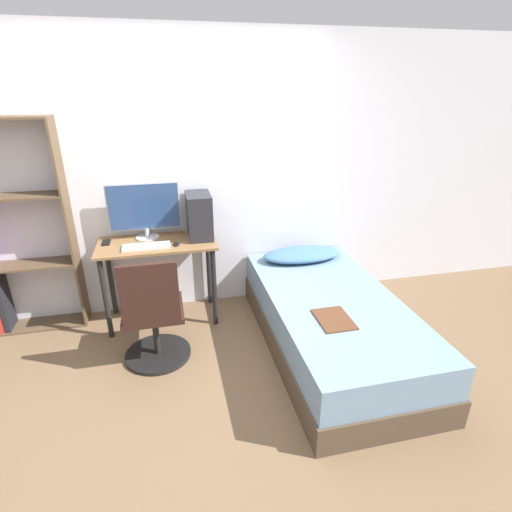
{
  "coord_description": "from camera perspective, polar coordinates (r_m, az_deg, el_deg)",
  "views": [
    {
      "loc": [
        -0.17,
        -2.26,
        2.04
      ],
      "look_at": [
        0.5,
        0.66,
        0.75
      ],
      "focal_mm": 28.0,
      "sensor_mm": 36.0,
      "label": 1
    }
  ],
  "objects": [
    {
      "name": "wall_back",
      "position": [
        3.73,
        -10.23,
        10.71
      ],
      "size": [
        8.0,
        0.05,
        2.5
      ],
      "color": "silver",
      "rests_on": "ground_plane"
    },
    {
      "name": "monitor",
      "position": [
        3.65,
        -15.66,
        6.48
      ],
      "size": [
        0.62,
        0.21,
        0.5
      ],
      "color": "#B7B7BC",
      "rests_on": "desk"
    },
    {
      "name": "magazine",
      "position": [
        2.97,
        11.07,
        -8.85
      ],
      "size": [
        0.24,
        0.32,
        0.01
      ],
      "color": "#56331E",
      "rests_on": "bed"
    },
    {
      "name": "phone",
      "position": [
        3.71,
        -20.61,
        1.82
      ],
      "size": [
        0.07,
        0.14,
        0.01
      ],
      "color": "black",
      "rests_on": "desk"
    },
    {
      "name": "office_chair",
      "position": [
        3.22,
        -14.33,
        -9.23
      ],
      "size": [
        0.53,
        0.53,
        0.91
      ],
      "color": "black",
      "rests_on": "ground_plane"
    },
    {
      "name": "ground_plane",
      "position": [
        3.05,
        -6.75,
        -18.94
      ],
      "size": [
        14.0,
        14.0,
        0.0
      ],
      "primitive_type": "plane",
      "color": "brown"
    },
    {
      "name": "pc_tower",
      "position": [
        3.6,
        -8.13,
        5.73
      ],
      "size": [
        0.21,
        0.35,
        0.4
      ],
      "color": "#232328",
      "rests_on": "desk"
    },
    {
      "name": "mouse",
      "position": [
        3.5,
        -11.34,
        1.69
      ],
      "size": [
        0.06,
        0.09,
        0.02
      ],
      "color": "black",
      "rests_on": "desk"
    },
    {
      "name": "keyboard",
      "position": [
        3.5,
        -15.38,
        1.33
      ],
      "size": [
        0.4,
        0.14,
        0.02
      ],
      "color": "silver",
      "rests_on": "desk"
    },
    {
      "name": "pillow",
      "position": [
        3.88,
        6.63,
        0.24
      ],
      "size": [
        0.78,
        0.36,
        0.11
      ],
      "color": "teal",
      "rests_on": "bed"
    },
    {
      "name": "desk",
      "position": [
        3.65,
        -13.76,
        -0.15
      ],
      "size": [
        1.02,
        0.51,
        0.77
      ],
      "color": "brown",
      "rests_on": "ground_plane"
    },
    {
      "name": "bookshelf",
      "position": [
        3.93,
        -32.34,
        2.0
      ],
      "size": [
        0.8,
        0.25,
        1.82
      ],
      "color": "brown",
      "rests_on": "ground_plane"
    },
    {
      "name": "bed",
      "position": [
        3.39,
        10.68,
        -9.31
      ],
      "size": [
        1.02,
        2.05,
        0.47
      ],
      "color": "#4C3D2D",
      "rests_on": "ground_plane"
    }
  ]
}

